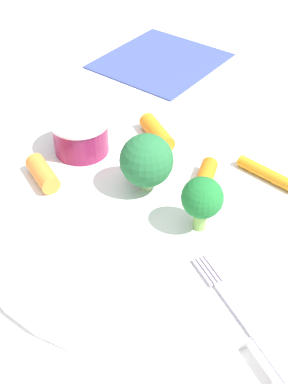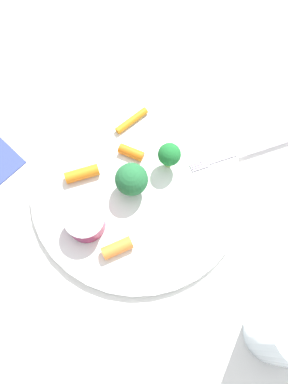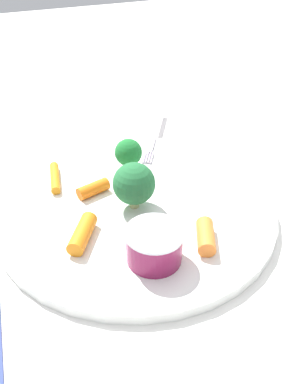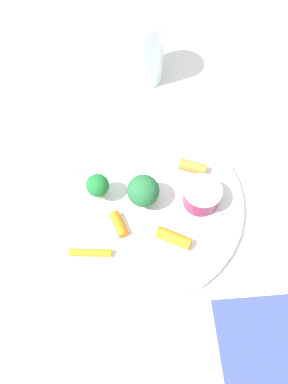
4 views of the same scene
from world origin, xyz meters
TOP-DOWN VIEW (x-y plane):
  - ground_plane at (0.00, 0.00)m, footprint 2.40×2.40m
  - plate at (0.00, 0.00)m, footprint 0.32×0.32m
  - sauce_cup at (-0.02, -0.09)m, footprint 0.06×0.06m
  - broccoli_floret_0 at (0.02, 0.06)m, footprint 0.03×0.03m
  - broccoli_floret_1 at (-0.01, -0.01)m, footprint 0.05×0.05m
  - carrot_stick_0 at (-0.08, -0.04)m, footprint 0.04×0.05m
  - carrot_stick_1 at (-0.04, 0.04)m, footprint 0.04×0.02m
  - carrot_stick_2 at (-0.07, 0.08)m, footprint 0.02×0.06m
  - carrot_stick_3 at (0.03, -0.09)m, footprint 0.04×0.05m
  - fork at (0.10, 0.14)m, footprint 0.11×0.16m
  - napkin at (-0.25, -0.13)m, footprint 0.17×0.16m

SIDE VIEW (x-z plane):
  - ground_plane at x=0.00m, z-range 0.00..0.00m
  - napkin at x=-0.25m, z-range 0.00..0.00m
  - plate at x=0.00m, z-range 0.00..0.01m
  - fork at x=0.10m, z-range 0.01..0.01m
  - carrot_stick_2 at x=-0.07m, z-range 0.01..0.02m
  - carrot_stick_1 at x=-0.04m, z-range 0.01..0.03m
  - carrot_stick_0 at x=-0.08m, z-range 0.01..0.03m
  - carrot_stick_3 at x=0.03m, z-range 0.01..0.03m
  - sauce_cup at x=-0.02m, z-range 0.01..0.05m
  - broccoli_floret_1 at x=-0.01m, z-range 0.02..0.07m
  - broccoli_floret_0 at x=0.02m, z-range 0.02..0.07m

